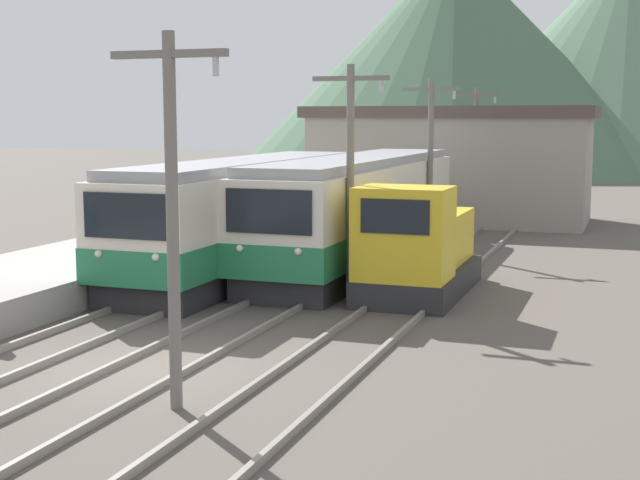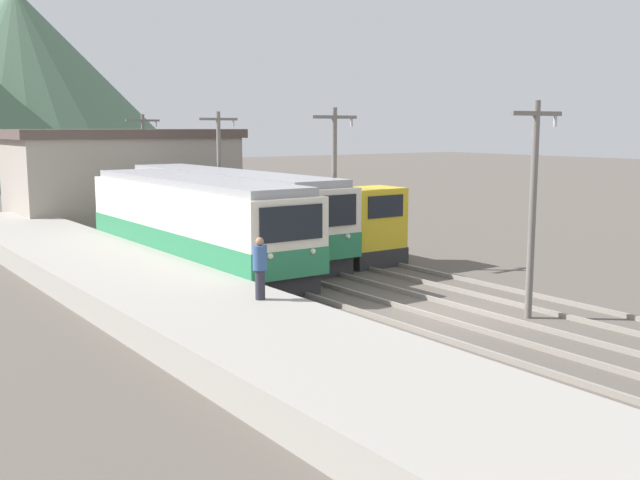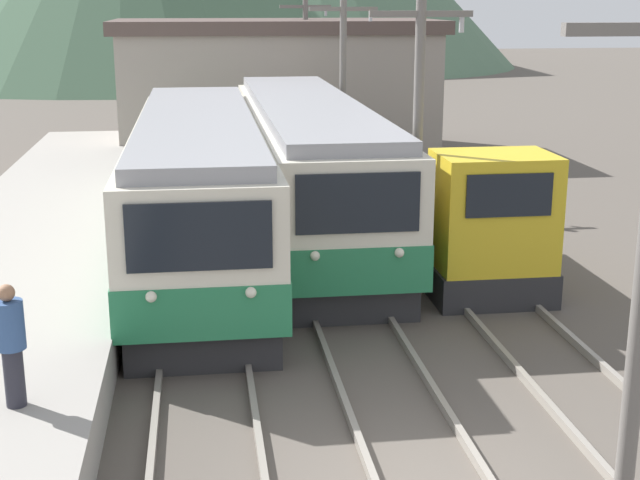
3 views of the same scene
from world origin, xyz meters
name	(u,v)px [view 1 (image 1 of 3)]	position (x,y,z in m)	size (l,w,h in m)	color
ground_plane	(144,369)	(0.00, 0.00, 0.00)	(200.00, 200.00, 0.00)	#564F47
track_left	(29,353)	(-2.60, 0.00, 0.07)	(1.54, 60.00, 0.14)	gray
track_center	(153,366)	(0.20, 0.00, 0.07)	(1.54, 60.00, 0.14)	gray
track_right	(303,382)	(3.20, 0.00, 0.07)	(1.54, 60.00, 0.14)	gray
commuter_train_left	(247,219)	(-2.60, 10.51, 1.60)	(2.84, 13.80, 3.43)	#28282B
commuter_train_center	(359,214)	(0.20, 13.03, 1.61)	(2.84, 15.05, 3.45)	#28282B
shunting_locomotive	(418,250)	(3.20, 8.56, 1.21)	(2.40, 5.44, 3.00)	#28282B
catenary_mast_near	(173,206)	(1.71, -1.84, 3.31)	(2.00, 0.20, 6.00)	slate
catenary_mast_mid	(351,172)	(1.71, 7.36, 3.31)	(2.00, 0.20, 6.00)	slate
catenary_mast_far	(431,157)	(1.71, 16.56, 3.31)	(2.00, 0.20, 6.00)	slate
catenary_mast_distant	(476,148)	(1.71, 25.76, 3.31)	(2.00, 0.20, 6.00)	slate
station_building	(452,163)	(0.57, 26.00, 2.61)	(12.60, 6.30, 5.17)	gray
mountain_backdrop	(547,57)	(0.24, 70.65, 10.11)	(53.70, 48.86, 20.67)	#47664C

